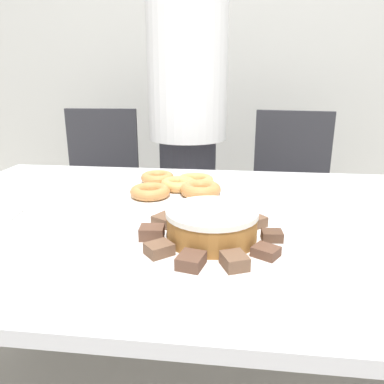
{
  "coord_description": "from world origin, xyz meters",
  "views": [
    {
      "loc": [
        0.1,
        -0.93,
        1.09
      ],
      "look_at": [
        -0.01,
        0.01,
        0.79
      ],
      "focal_mm": 35.0,
      "sensor_mm": 36.0,
      "label": 1
    }
  ],
  "objects_px": {
    "office_chair_left": "(99,199)",
    "plate_donuts": "(178,191)",
    "plate_cake": "(212,241)",
    "frosted_cake": "(212,225)",
    "person_standing": "(188,128)",
    "office_chair_right": "(288,206)"
  },
  "relations": [
    {
      "from": "person_standing",
      "to": "plate_cake",
      "type": "relative_size",
      "value": 4.62
    },
    {
      "from": "person_standing",
      "to": "office_chair_left",
      "type": "relative_size",
      "value": 1.77
    },
    {
      "from": "office_chair_left",
      "to": "plate_cake",
      "type": "height_order",
      "value": "office_chair_left"
    },
    {
      "from": "person_standing",
      "to": "frosted_cake",
      "type": "height_order",
      "value": "person_standing"
    },
    {
      "from": "office_chair_left",
      "to": "plate_donuts",
      "type": "bearing_deg",
      "value": -56.0
    },
    {
      "from": "plate_cake",
      "to": "frosted_cake",
      "type": "relative_size",
      "value": 1.73
    },
    {
      "from": "frosted_cake",
      "to": "person_standing",
      "type": "bearing_deg",
      "value": 100.33
    },
    {
      "from": "person_standing",
      "to": "office_chair_left",
      "type": "xyz_separation_m",
      "value": [
        -0.5,
        0.08,
        -0.41
      ]
    },
    {
      "from": "office_chair_right",
      "to": "plate_donuts",
      "type": "relative_size",
      "value": 2.48
    },
    {
      "from": "plate_cake",
      "to": "frosted_cake",
      "type": "bearing_deg",
      "value": 180.0
    },
    {
      "from": "frosted_cake",
      "to": "plate_cake",
      "type": "bearing_deg",
      "value": 0.0
    },
    {
      "from": "office_chair_right",
      "to": "plate_donuts",
      "type": "bearing_deg",
      "value": -112.79
    },
    {
      "from": "office_chair_right",
      "to": "plate_donuts",
      "type": "distance_m",
      "value": 0.92
    },
    {
      "from": "office_chair_left",
      "to": "plate_donuts",
      "type": "distance_m",
      "value": 0.98
    },
    {
      "from": "plate_cake",
      "to": "plate_donuts",
      "type": "distance_m",
      "value": 0.39
    },
    {
      "from": "plate_cake",
      "to": "office_chair_right",
      "type": "bearing_deg",
      "value": 73.79
    },
    {
      "from": "person_standing",
      "to": "plate_donuts",
      "type": "distance_m",
      "value": 0.67
    },
    {
      "from": "office_chair_right",
      "to": "frosted_cake",
      "type": "xyz_separation_m",
      "value": [
        -0.32,
        -1.11,
        0.33
      ]
    },
    {
      "from": "office_chair_right",
      "to": "plate_cake",
      "type": "xyz_separation_m",
      "value": [
        -0.32,
        -1.11,
        0.29
      ]
    },
    {
      "from": "plate_cake",
      "to": "plate_donuts",
      "type": "height_order",
      "value": "same"
    },
    {
      "from": "person_standing",
      "to": "plate_cake",
      "type": "height_order",
      "value": "person_standing"
    },
    {
      "from": "person_standing",
      "to": "office_chair_left",
      "type": "distance_m",
      "value": 0.65
    }
  ]
}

